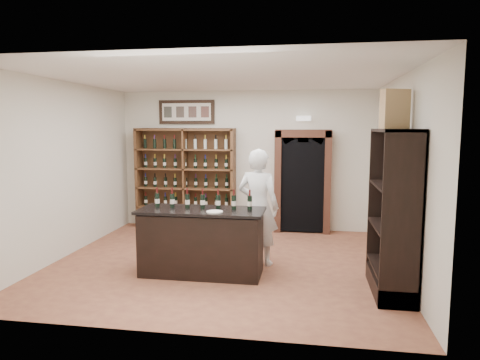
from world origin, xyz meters
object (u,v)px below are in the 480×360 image
Objects in this scene: wine_crate at (395,109)px; tasting_counter at (202,242)px; side_cabinet at (394,238)px; shopkeeper at (258,207)px; wine_shelf at (186,178)px; counter_bottle_0 at (157,200)px.

tasting_counter is at bearing 157.85° from wine_crate.
side_cabinet reaches higher than shopkeeper.
wine_crate is (1.92, -0.71, 1.52)m from shopkeeper.
tasting_counter is 2.75m from side_cabinet.
wine_shelf is 5.02m from side_cabinet.
wine_crate is at bearing -1.49° from tasting_counter.
wine_crate is (3.42, -0.16, 1.35)m from counter_bottle_0.
counter_bottle_0 is (-0.72, 0.09, 0.61)m from tasting_counter.
tasting_counter is 1.00× the size of shopkeeper.
counter_bottle_0 is at bearing 173.58° from side_cabinet.
counter_bottle_0 is at bearing 156.69° from wine_crate.
wine_shelf is 2.87m from counter_bottle_0.
tasting_counter is 6.27× the size of counter_bottle_0.
shopkeeper is (1.88, -2.30, -0.16)m from wine_shelf.
wine_shelf is at bearing 139.79° from side_cabinet.
wine_crate is at bearing 174.30° from shopkeeper.
shopkeeper is 2.55m from wine_crate.
counter_bottle_0 reaches higher than tasting_counter.
wine_shelf is at bearing 121.02° from wine_crate.
tasting_counter is 3.34m from wine_crate.
wine_shelf is 5.03m from wine_crate.
shopkeeper is (0.78, 0.64, 0.45)m from tasting_counter.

